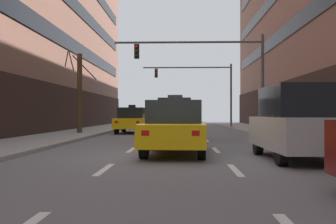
{
  "coord_description": "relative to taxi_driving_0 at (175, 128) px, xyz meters",
  "views": [
    {
      "loc": [
        0.27,
        -12.14,
        1.31
      ],
      "look_at": [
        -0.54,
        12.46,
        1.43
      ],
      "focal_mm": 41.68,
      "sensor_mm": 36.0,
      "label": 1
    }
  ],
  "objects": [
    {
      "name": "lane_stripe_l2_s5",
      "position": [
        1.44,
        6.53,
        -0.85
      ],
      "size": [
        0.16,
        2.0,
        0.01
      ],
      "primitive_type": "cube",
      "color": "silver",
      "rests_on": "ground"
    },
    {
      "name": "lane_stripe_l1_s7",
      "position": [
        -1.63,
        16.53,
        -0.85
      ],
      "size": [
        0.16,
        2.0,
        0.01
      ],
      "primitive_type": "cube",
      "color": "silver",
      "rests_on": "ground"
    },
    {
      "name": "lane_stripe_l2_s9",
      "position": [
        1.44,
        26.53,
        -0.85
      ],
      "size": [
        0.16,
        2.0,
        0.01
      ],
      "primitive_type": "cube",
      "color": "silver",
      "rests_on": "ground"
    },
    {
      "name": "taxi_driving_3",
      "position": [
        -0.12,
        6.9,
        0.18
      ],
      "size": [
        1.85,
        4.32,
        2.26
      ],
      "color": "black",
      "rests_on": "ground"
    },
    {
      "name": "car_parked_1",
      "position": [
        3.47,
        -1.38,
        0.2
      ],
      "size": [
        1.91,
        4.4,
        2.12
      ],
      "color": "black",
      "rests_on": "ground"
    },
    {
      "name": "lane_stripe_l2_s10",
      "position": [
        1.44,
        31.53,
        -0.85
      ],
      "size": [
        0.16,
        2.0,
        0.01
      ],
      "primitive_type": "cube",
      "color": "silver",
      "rests_on": "ground"
    },
    {
      "name": "lane_stripe_l1_s10",
      "position": [
        -1.63,
        31.53,
        -0.85
      ],
      "size": [
        0.16,
        2.0,
        0.01
      ],
      "primitive_type": "cube",
      "color": "silver",
      "rests_on": "ground"
    },
    {
      "name": "traffic_signal_0",
      "position": [
        2.16,
        10.11,
        3.34
      ],
      "size": [
        8.71,
        0.35,
        5.8
      ],
      "color": "#4C4C51",
      "rests_on": "sidewalk_right"
    },
    {
      "name": "lane_stripe_l2_s7",
      "position": [
        1.44,
        16.53,
        -0.85
      ],
      "size": [
        0.16,
        2.0,
        0.01
      ],
      "primitive_type": "cube",
      "color": "silver",
      "rests_on": "ground"
    },
    {
      "name": "street_tree_0",
      "position": [
        -6.15,
        11.46,
        1.86
      ],
      "size": [
        2.05,
        1.79,
        5.3
      ],
      "color": "#4C3823",
      "rests_on": "sidewalk_left"
    },
    {
      "name": "lane_stripe_l2_s3",
      "position": [
        1.44,
        -3.47,
        -0.85
      ],
      "size": [
        0.16,
        2.0,
        0.01
      ],
      "primitive_type": "cube",
      "color": "silver",
      "rests_on": "ground"
    },
    {
      "name": "lane_stripe_l1_s9",
      "position": [
        -1.63,
        26.53,
        -0.85
      ],
      "size": [
        0.16,
        2.0,
        0.01
      ],
      "primitive_type": "cube",
      "color": "silver",
      "rests_on": "ground"
    },
    {
      "name": "taxi_driving_0",
      "position": [
        0.0,
        0.0,
        0.0
      ],
      "size": [
        2.14,
        4.7,
        1.92
      ],
      "color": "black",
      "rests_on": "ground"
    },
    {
      "name": "ground_plane",
      "position": [
        -0.1,
        -0.47,
        -0.85
      ],
      "size": [
        120.0,
        120.0,
        0.0
      ],
      "primitive_type": "plane",
      "color": "slate"
    },
    {
      "name": "traffic_signal_1",
      "position": [
        2.29,
        24.24,
        3.44
      ],
      "size": [
        8.41,
        0.35,
        5.89
      ],
      "color": "#4C4C51",
      "rests_on": "sidewalk_right"
    },
    {
      "name": "lane_stripe_l1_s4",
      "position": [
        -1.63,
        1.53,
        -0.85
      ],
      "size": [
        0.16,
        2.0,
        0.01
      ],
      "primitive_type": "cube",
      "color": "silver",
      "rests_on": "ground"
    },
    {
      "name": "lane_stripe_l1_s6",
      "position": [
        -1.63,
        11.53,
        -0.85
      ],
      "size": [
        0.16,
        2.0,
        0.01
      ],
      "primitive_type": "cube",
      "color": "silver",
      "rests_on": "ground"
    },
    {
      "name": "pedestrian_0",
      "position": [
        7.28,
        13.78,
        0.21
      ],
      "size": [
        0.34,
        0.47,
        1.6
      ],
      "color": "#383D59",
      "rests_on": "sidewalk_right"
    },
    {
      "name": "lane_stripe_l2_s8",
      "position": [
        1.44,
        21.53,
        -0.85
      ],
      "size": [
        0.16,
        2.0,
        0.01
      ],
      "primitive_type": "cube",
      "color": "silver",
      "rests_on": "ground"
    },
    {
      "name": "taxi_driving_1",
      "position": [
        -0.02,
        28.62,
        0.27
      ],
      "size": [
        2.0,
        4.68,
        2.45
      ],
      "color": "black",
      "rests_on": "ground"
    },
    {
      "name": "lane_stripe_l2_s4",
      "position": [
        1.44,
        1.53,
        -0.85
      ],
      "size": [
        0.16,
        2.0,
        0.01
      ],
      "primitive_type": "cube",
      "color": "silver",
      "rests_on": "ground"
    },
    {
      "name": "lane_stripe_l1_s3",
      "position": [
        -1.63,
        -3.47,
        -0.85
      ],
      "size": [
        0.16,
        2.0,
        0.01
      ],
      "primitive_type": "cube",
      "color": "silver",
      "rests_on": "ground"
    },
    {
      "name": "lane_stripe_l1_s5",
      "position": [
        -1.63,
        6.53,
        -0.85
      ],
      "size": [
        0.16,
        2.0,
        0.01
      ],
      "primitive_type": "cube",
      "color": "silver",
      "rests_on": "ground"
    },
    {
      "name": "lane_stripe_l2_s6",
      "position": [
        1.44,
        11.53,
        -0.85
      ],
      "size": [
        0.16,
        2.0,
        0.01
      ],
      "primitive_type": "cube",
      "color": "silver",
      "rests_on": "ground"
    },
    {
      "name": "lane_stripe_l1_s8",
      "position": [
        -1.63,
        21.53,
        -0.85
      ],
      "size": [
        0.16,
        2.0,
        0.01
      ],
      "primitive_type": "cube",
      "color": "silver",
      "rests_on": "ground"
    },
    {
      "name": "taxi_driving_2",
      "position": [
        -3.14,
        13.95,
        0.0
      ],
      "size": [
        2.05,
        4.68,
        1.93
      ],
      "color": "black",
      "rests_on": "ground"
    }
  ]
}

